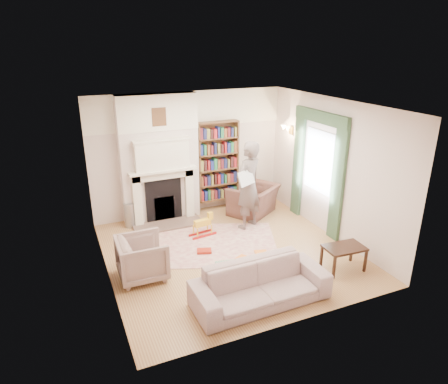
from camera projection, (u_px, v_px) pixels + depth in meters
name	position (u px, v px, depth m)	size (l,w,h in m)	color
floor	(229.00, 252.00, 7.68)	(4.50, 4.50, 0.00)	#935E3A
ceiling	(230.00, 105.00, 6.70)	(4.50, 4.50, 0.00)	white
wall_back	(189.00, 154.00, 9.12)	(4.50, 4.50, 0.00)	beige
wall_front	(299.00, 235.00, 5.26)	(4.50, 4.50, 0.00)	beige
wall_left	(101.00, 202.00, 6.35)	(4.50, 4.50, 0.00)	beige
wall_right	(331.00, 169.00, 8.03)	(4.50, 4.50, 0.00)	beige
fireplace	(160.00, 160.00, 8.67)	(1.70, 0.58, 2.80)	beige
bookcase	(218.00, 161.00, 9.33)	(1.00, 0.24, 1.85)	brown
window	(319.00, 161.00, 8.35)	(0.02, 0.90, 1.30)	silver
curtain_left	(338.00, 183.00, 7.82)	(0.07, 0.32, 2.40)	#324E32
curtain_right	(298.00, 164.00, 9.02)	(0.07, 0.32, 2.40)	#324E32
pelmet	(321.00, 117.00, 8.00)	(0.09, 1.70, 0.24)	#324E32
wall_sconce	(284.00, 131.00, 9.06)	(0.20, 0.24, 0.24)	gold
rug	(215.00, 244.00, 7.99)	(2.41, 1.85, 0.01)	beige
armchair_reading	(253.00, 200.00, 9.30)	(1.05, 0.92, 0.68)	#462825
armchair_left	(142.00, 258.00, 6.75)	(0.78, 0.81, 0.73)	gray
sofa	(260.00, 285.00, 6.11)	(2.12, 0.83, 0.62)	#C0B09F
man_reading	(248.00, 186.00, 8.40)	(0.70, 0.46, 1.91)	#5E504B
newspaper	(246.00, 178.00, 8.09)	(0.44, 0.02, 0.31)	silver
coffee_table	(343.00, 258.00, 7.02)	(0.70, 0.45, 0.45)	black
paraffin_heater	(130.00, 215.00, 8.65)	(0.24, 0.24, 0.55)	#929499
rocking_horse	(202.00, 225.00, 8.25)	(0.55, 0.22, 0.49)	gold
board_game	(228.00, 266.00, 7.14)	(0.39, 0.39, 0.03)	gold
game_box_lid	(204.00, 251.00, 7.65)	(0.27, 0.18, 0.05)	#9F2212
comic_annuals	(252.00, 255.00, 7.53)	(0.72, 0.31, 0.02)	red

